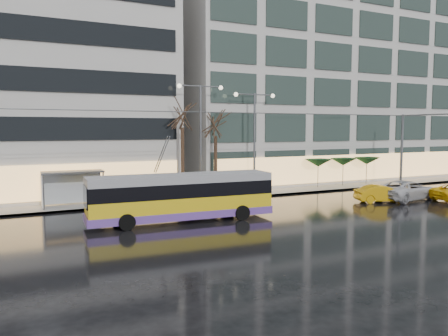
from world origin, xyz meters
TOP-DOWN VIEW (x-y plane):
  - ground at (0.00, 0.00)m, footprint 140.00×140.00m
  - sidewalk at (2.00, 14.00)m, footprint 80.00×10.00m
  - kerb at (2.00, 9.05)m, footprint 80.00×0.10m
  - building_right at (19.00, 19.00)m, footprint 32.00×14.00m
  - trolleybus at (-2.56, 2.94)m, footprint 11.40×4.66m
  - catenary at (1.00, 7.94)m, footprint 42.24×5.12m
  - bus_shelter at (-8.38, 10.69)m, footprint 4.20×1.60m
  - street_lamp_near at (2.00, 10.80)m, footprint 3.96×0.36m
  - street_lamp_far at (7.00, 10.80)m, footprint 3.96×0.36m
  - tree_a at (0.50, 11.00)m, footprint 3.20×3.20m
  - tree_b at (3.50, 11.20)m, footprint 3.20×3.20m
  - parasol_a at (14.00, 11.00)m, footprint 2.50×2.50m
  - parasol_b at (17.00, 11.00)m, footprint 2.50×2.50m
  - parasol_c at (20.00, 11.00)m, footprint 2.50×2.50m
  - taxi_b at (13.72, 2.73)m, footprint 4.31×2.71m
  - sedan_silver at (16.29, 2.74)m, footprint 5.98×3.49m
  - pedestrian_a at (-4.76, 9.40)m, footprint 1.09×1.10m
  - pedestrian_b at (-6.28, 11.60)m, footprint 0.92×0.72m
  - pedestrian_c at (-8.14, 11.83)m, footprint 1.36×0.98m

SIDE VIEW (x-z plane):
  - ground at x=0.00m, z-range 0.00..0.00m
  - sidewalk at x=2.00m, z-range 0.00..0.15m
  - kerb at x=2.00m, z-range 0.00..0.15m
  - taxi_b at x=13.72m, z-range 0.00..1.34m
  - sedan_silver at x=16.29m, z-range 0.00..1.56m
  - pedestrian_b at x=-6.28m, z-range 0.15..2.00m
  - pedestrian_c at x=-8.14m, z-range 0.23..2.34m
  - trolleybus at x=-2.56m, z-range -1.20..4.04m
  - pedestrian_a at x=-4.76m, z-range 0.47..2.66m
  - bus_shelter at x=-8.38m, z-range 0.71..3.22m
  - parasol_a at x=14.00m, z-range 1.12..3.77m
  - parasol_b at x=17.00m, z-range 1.12..3.77m
  - parasol_c at x=20.00m, z-range 1.12..3.77m
  - catenary at x=1.00m, z-range 0.75..7.75m
  - street_lamp_far at x=7.00m, z-range 1.45..9.98m
  - street_lamp_near at x=2.00m, z-range 1.48..10.51m
  - tree_b at x=3.50m, z-range 2.55..10.25m
  - tree_a at x=0.50m, z-range 2.89..11.29m
  - building_right at x=19.00m, z-range 0.15..25.15m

